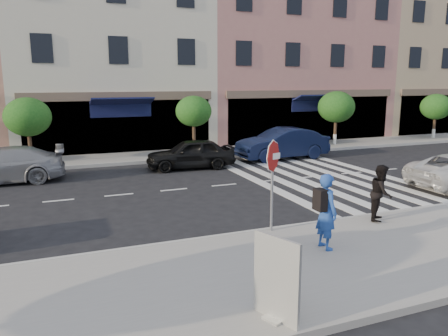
{
  "coord_description": "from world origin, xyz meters",
  "views": [
    {
      "loc": [
        -4.1,
        -11.2,
        3.97
      ],
      "look_at": [
        0.65,
        0.65,
        1.4
      ],
      "focal_mm": 35.0,
      "sensor_mm": 36.0,
      "label": 1
    }
  ],
  "objects_px": {
    "walker": "(381,193)",
    "car_far_right": "(282,144)",
    "poster_board": "(277,280)",
    "car_far_left": "(0,166)",
    "stop_sign": "(273,165)",
    "photographer": "(326,211)",
    "car_far_mid": "(191,154)"
  },
  "relations": [
    {
      "from": "stop_sign",
      "to": "car_far_left",
      "type": "distance_m",
      "value": 11.72
    },
    {
      "from": "photographer",
      "to": "car_far_mid",
      "type": "xyz_separation_m",
      "value": [
        0.16,
        10.79,
        -0.35
      ]
    },
    {
      "from": "poster_board",
      "to": "car_far_left",
      "type": "xyz_separation_m",
      "value": [
        -5.12,
        13.1,
        -0.13
      ]
    },
    {
      "from": "walker",
      "to": "stop_sign",
      "type": "bearing_deg",
      "value": 130.02
    },
    {
      "from": "stop_sign",
      "to": "car_far_right",
      "type": "height_order",
      "value": "stop_sign"
    },
    {
      "from": "car_far_mid",
      "to": "car_far_right",
      "type": "xyz_separation_m",
      "value": [
        5.11,
        0.64,
        0.11
      ]
    },
    {
      "from": "walker",
      "to": "car_far_mid",
      "type": "height_order",
      "value": "walker"
    },
    {
      "from": "car_far_left",
      "to": "car_far_mid",
      "type": "distance_m",
      "value": 7.82
    },
    {
      "from": "car_far_mid",
      "to": "stop_sign",
      "type": "bearing_deg",
      "value": 0.55
    },
    {
      "from": "walker",
      "to": "car_far_left",
      "type": "bearing_deg",
      "value": 92.88
    },
    {
      "from": "photographer",
      "to": "car_far_mid",
      "type": "distance_m",
      "value": 10.8
    },
    {
      "from": "walker",
      "to": "car_far_mid",
      "type": "bearing_deg",
      "value": 60.32
    },
    {
      "from": "photographer",
      "to": "car_far_right",
      "type": "bearing_deg",
      "value": -25.53
    },
    {
      "from": "walker",
      "to": "car_far_right",
      "type": "relative_size",
      "value": 0.32
    },
    {
      "from": "stop_sign",
      "to": "photographer",
      "type": "height_order",
      "value": "stop_sign"
    },
    {
      "from": "stop_sign",
      "to": "car_far_right",
      "type": "xyz_separation_m",
      "value": [
        5.86,
        9.91,
        -1.09
      ]
    },
    {
      "from": "photographer",
      "to": "car_far_mid",
      "type": "bearing_deg",
      "value": -1.61
    },
    {
      "from": "poster_board",
      "to": "car_far_left",
      "type": "height_order",
      "value": "poster_board"
    },
    {
      "from": "stop_sign",
      "to": "poster_board",
      "type": "bearing_deg",
      "value": -135.3
    },
    {
      "from": "stop_sign",
      "to": "poster_board",
      "type": "relative_size",
      "value": 1.68
    },
    {
      "from": "stop_sign",
      "to": "walker",
      "type": "relative_size",
      "value": 1.52
    },
    {
      "from": "photographer",
      "to": "walker",
      "type": "relative_size",
      "value": 1.13
    },
    {
      "from": "walker",
      "to": "car_far_right",
      "type": "distance_m",
      "value": 10.58
    },
    {
      "from": "stop_sign",
      "to": "walker",
      "type": "bearing_deg",
      "value": -24.19
    },
    {
      "from": "walker",
      "to": "car_far_right",
      "type": "height_order",
      "value": "walker"
    },
    {
      "from": "photographer",
      "to": "car_far_right",
      "type": "height_order",
      "value": "photographer"
    },
    {
      "from": "poster_board",
      "to": "car_far_right",
      "type": "bearing_deg",
      "value": 39.52
    },
    {
      "from": "walker",
      "to": "car_far_left",
      "type": "relative_size",
      "value": 0.32
    },
    {
      "from": "photographer",
      "to": "walker",
      "type": "xyz_separation_m",
      "value": [
        2.63,
        1.19,
        -0.1
      ]
    },
    {
      "from": "walker",
      "to": "car_far_left",
      "type": "xyz_separation_m",
      "value": [
        -10.28,
        9.6,
        -0.23
      ]
    },
    {
      "from": "car_far_right",
      "to": "car_far_mid",
      "type": "bearing_deg",
      "value": -84.95
    },
    {
      "from": "stop_sign",
      "to": "poster_board",
      "type": "height_order",
      "value": "stop_sign"
    }
  ]
}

